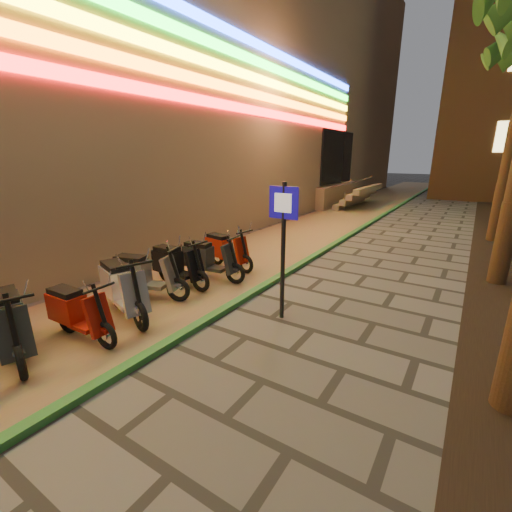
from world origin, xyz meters
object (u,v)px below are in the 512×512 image
Objects in this scene: scooter_3 at (10,322)px; scooter_6 at (143,275)px; scooter_8 at (207,259)px; scooter_4 at (76,312)px; scooter_5 at (122,288)px; scooter_7 at (175,264)px; scooter_9 at (225,250)px; pedestrian_sign at (283,233)px.

scooter_3 is 2.51m from scooter_6.
scooter_4 is at bearing -95.27° from scooter_8.
scooter_6 is at bearing 130.12° from scooter_5.
scooter_6 is 0.91m from scooter_7.
scooter_8 is (0.06, 2.38, -0.04)m from scooter_5.
scooter_3 is at bearing -82.68° from scooter_9.
pedestrian_sign is 3.69m from scooter_4.
scooter_5 reaches higher than scooter_6.
scooter_3 is 1.02× the size of scooter_6.
scooter_4 is at bearing -79.76° from scooter_7.
pedestrian_sign is at bearing -1.40° from scooter_7.
scooter_3 is at bearing -130.25° from pedestrian_sign.
scooter_8 is (0.35, 0.72, 0.01)m from scooter_7.
scooter_4 is 1.77m from scooter_6.
scooter_5 is (-0.10, 0.96, 0.08)m from scooter_4.
scooter_6 is at bearing -108.87° from scooter_8.
scooter_4 is at bearing -78.18° from scooter_9.
scooter_5 is 1.07× the size of scooter_8.
scooter_4 is at bearing -66.07° from scooter_5.
scooter_6 is 1.02× the size of scooter_7.
pedestrian_sign is 1.42× the size of scooter_5.
scooter_5 is 1.09× the size of scooter_9.
pedestrian_sign is 1.51× the size of scooter_8.
scooter_8 reaches higher than scooter_4.
scooter_6 is 2.58m from scooter_9.
pedestrian_sign is at bearing -25.11° from scooter_9.
scooter_7 is 1.01× the size of scooter_9.
pedestrian_sign is at bearing 47.81° from scooter_5.
pedestrian_sign is at bearing -25.01° from scooter_8.
scooter_7 is (-0.39, 2.62, 0.04)m from scooter_4.
scooter_8 is (-0.04, 3.34, 0.04)m from scooter_4.
scooter_3 reaches higher than scooter_9.
pedestrian_sign reaches higher than scooter_6.
pedestrian_sign is at bearing 66.85° from scooter_3.
scooter_9 reaches higher than scooter_4.
scooter_4 is 3.34m from scooter_8.
scooter_5 is 1.06× the size of scooter_6.
scooter_8 is at bearing 106.29° from scooter_5.
scooter_3 is at bearing -106.13° from scooter_6.
scooter_6 is (-0.31, 0.75, -0.03)m from scooter_5.
scooter_6 is 1.03× the size of scooter_9.
scooter_7 is 1.68m from scooter_9.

